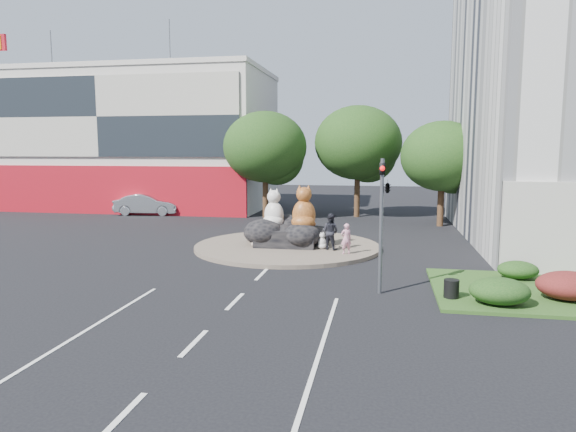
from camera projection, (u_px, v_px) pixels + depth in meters
name	position (u px, v px, depth m)	size (l,w,h in m)	color
ground	(235.00, 302.00, 18.07)	(120.00, 120.00, 0.00)	black
roundabout_island	(287.00, 247.00, 27.81)	(10.00, 10.00, 0.20)	brown
rock_plinth	(287.00, 237.00, 27.74)	(3.20, 2.60, 0.90)	black
shophouse_block	(133.00, 140.00, 47.76)	(25.20, 12.30, 17.40)	beige
grass_verge	(573.00, 294.00, 18.80)	(10.00, 6.00, 0.12)	#264617
tree_left	(266.00, 151.00, 39.62)	(6.46, 6.46, 8.27)	#382314
tree_mid	(359.00, 147.00, 40.26)	(6.84, 6.84, 8.76)	#382314
tree_right	(443.00, 160.00, 35.38)	(5.70, 5.70, 7.30)	#382314
hedge_near_green	(500.00, 291.00, 17.33)	(2.00, 1.60, 0.90)	#133511
hedge_red	(569.00, 286.00, 17.85)	(2.20, 1.76, 0.99)	#461612
hedge_back_green	(518.00, 270.00, 20.78)	(1.60, 1.28, 0.72)	#133511
traffic_light	(384.00, 197.00, 18.62)	(0.44, 1.24, 5.00)	#595B60
street_lamp	(560.00, 167.00, 22.95)	(2.34, 0.22, 8.06)	#595B60
cat_white	(274.00, 208.00, 27.78)	(1.30, 1.12, 2.16)	beige
cat_tabby	(304.00, 207.00, 27.13)	(1.43, 1.24, 2.38)	#AF5624
kitten_calico	(256.00, 239.00, 27.08)	(0.55, 0.47, 0.91)	white
kitten_white	(322.00, 240.00, 26.61)	(0.53, 0.46, 0.89)	beige
pedestrian_pink	(346.00, 239.00, 25.28)	(0.55, 0.36, 1.52)	#CE859C
pedestrian_dark	(330.00, 232.00, 26.36)	(0.91, 0.71, 1.87)	black
parked_car	(147.00, 204.00, 42.05)	(1.83, 5.23, 1.72)	#9C9FA3
litter_bin	(451.00, 289.00, 18.10)	(0.53, 0.53, 0.65)	black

